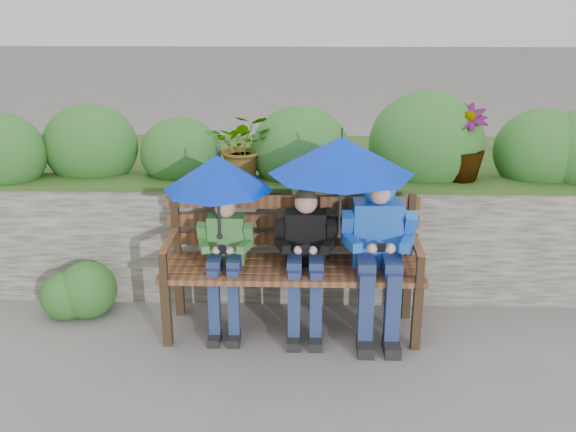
{
  "coord_description": "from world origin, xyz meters",
  "views": [
    {
      "loc": [
        0.13,
        -4.38,
        2.49
      ],
      "look_at": [
        0.0,
        0.1,
        0.95
      ],
      "focal_mm": 40.0,
      "sensor_mm": 36.0,
      "label": 1
    }
  ],
  "objects_px": {
    "boy_right": "(378,241)",
    "umbrella_left": "(218,173)",
    "boy_left": "(225,254)",
    "boy_middle": "(305,252)",
    "park_bench": "(292,256)",
    "umbrella_right": "(341,155)"
  },
  "relations": [
    {
      "from": "boy_middle",
      "to": "umbrella_right",
      "type": "xyz_separation_m",
      "value": [
        0.25,
        -0.01,
        0.75
      ]
    },
    {
      "from": "boy_middle",
      "to": "boy_left",
      "type": "bearing_deg",
      "value": 179.45
    },
    {
      "from": "boy_right",
      "to": "umbrella_left",
      "type": "height_order",
      "value": "umbrella_left"
    },
    {
      "from": "umbrella_left",
      "to": "umbrella_right",
      "type": "height_order",
      "value": "umbrella_right"
    },
    {
      "from": "boy_left",
      "to": "boy_right",
      "type": "distance_m",
      "value": 1.16
    },
    {
      "from": "boy_left",
      "to": "umbrella_left",
      "type": "height_order",
      "value": "umbrella_left"
    },
    {
      "from": "boy_left",
      "to": "boy_middle",
      "type": "xyz_separation_m",
      "value": [
        0.61,
        -0.01,
        0.02
      ]
    },
    {
      "from": "boy_middle",
      "to": "boy_right",
      "type": "height_order",
      "value": "boy_right"
    },
    {
      "from": "park_bench",
      "to": "umbrella_left",
      "type": "height_order",
      "value": "umbrella_left"
    },
    {
      "from": "park_bench",
      "to": "boy_middle",
      "type": "height_order",
      "value": "boy_middle"
    },
    {
      "from": "umbrella_left",
      "to": "umbrella_right",
      "type": "xyz_separation_m",
      "value": [
        0.89,
        -0.02,
        0.14
      ]
    },
    {
      "from": "boy_right",
      "to": "umbrella_right",
      "type": "height_order",
      "value": "umbrella_right"
    },
    {
      "from": "boy_left",
      "to": "boy_middle",
      "type": "bearing_deg",
      "value": -0.55
    },
    {
      "from": "park_bench",
      "to": "boy_left",
      "type": "distance_m",
      "value": 0.51
    },
    {
      "from": "boy_left",
      "to": "boy_right",
      "type": "xyz_separation_m",
      "value": [
        1.15,
        -0.0,
        0.12
      ]
    },
    {
      "from": "umbrella_right",
      "to": "umbrella_left",
      "type": "bearing_deg",
      "value": 178.96
    },
    {
      "from": "boy_left",
      "to": "boy_right",
      "type": "relative_size",
      "value": 0.86
    },
    {
      "from": "park_bench",
      "to": "boy_middle",
      "type": "distance_m",
      "value": 0.15
    },
    {
      "from": "boy_left",
      "to": "boy_right",
      "type": "bearing_deg",
      "value": -0.25
    },
    {
      "from": "boy_right",
      "to": "umbrella_right",
      "type": "xyz_separation_m",
      "value": [
        -0.29,
        -0.01,
        0.65
      ]
    },
    {
      "from": "boy_middle",
      "to": "umbrella_right",
      "type": "relative_size",
      "value": 1.08
    },
    {
      "from": "park_bench",
      "to": "boy_right",
      "type": "bearing_deg",
      "value": -7.99
    }
  ]
}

